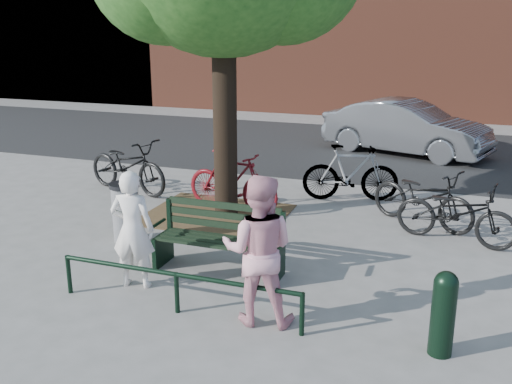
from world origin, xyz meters
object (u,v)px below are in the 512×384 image
at_px(bollard, 443,310).
at_px(park_bench, 220,237).
at_px(person_left, 133,230).
at_px(parked_car, 406,128).
at_px(litter_bin, 126,212).
at_px(person_right, 258,250).
at_px(bicycle_c, 423,197).

bearing_deg(bollard, park_bench, 158.55).
relative_size(person_left, parked_car, 0.36).
distance_m(park_bench, bollard, 3.14).
distance_m(park_bench, litter_bin, 1.87).
distance_m(person_right, litter_bin, 3.23).
height_order(person_left, parked_car, person_left).
relative_size(park_bench, parked_car, 0.42).
bearing_deg(park_bench, bollard, -21.45).
height_order(person_left, bollard, person_left).
xyz_separation_m(person_left, bollard, (3.76, -0.33, -0.28)).
bearing_deg(bicycle_c, litter_bin, 145.67).
distance_m(bollard, bicycle_c, 3.99).
bearing_deg(person_right, bicycle_c, -121.32).
distance_m(park_bench, bicycle_c, 3.72).
distance_m(bicycle_c, parked_car, 5.56).
height_order(person_right, bicycle_c, person_right).
relative_size(person_left, bollard, 1.68).
distance_m(litter_bin, bicycle_c, 4.82).
height_order(park_bench, person_left, person_left).
xyz_separation_m(person_left, person_right, (1.79, -0.31, 0.09)).
height_order(park_bench, litter_bin, park_bench).
bearing_deg(litter_bin, bollard, -19.47).
bearing_deg(litter_bin, person_right, -30.98).
relative_size(litter_bin, parked_car, 0.22).
height_order(bicycle_c, parked_car, parked_car).
relative_size(person_right, bicycle_c, 0.91).
xyz_separation_m(park_bench, bicycle_c, (2.44, 2.81, 0.01)).
bearing_deg(person_left, person_right, 159.64).
bearing_deg(person_left, parked_car, -115.51).
relative_size(bollard, litter_bin, 0.99).
distance_m(park_bench, person_left, 1.20).
height_order(bollard, bicycle_c, bicycle_c).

